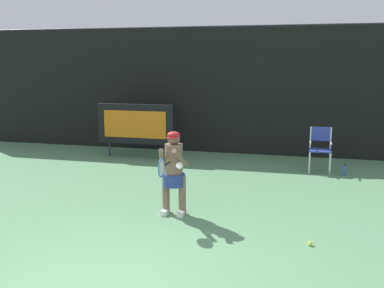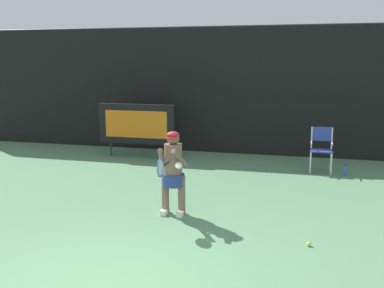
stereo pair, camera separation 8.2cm
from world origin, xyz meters
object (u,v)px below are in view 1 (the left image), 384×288
Objects in this scene: tennis_player at (174,170)px; scoreboard at (136,124)px; umpire_chair at (320,147)px; tennis_ball_loose at (310,244)px; water_bottle at (344,170)px; tennis_racket at (162,168)px.

scoreboard is at bearing 118.92° from tennis_player.
scoreboard is 4.93m from tennis_player.
umpire_chair reaches higher than tennis_ball_loose.
umpire_chair is at bearing 155.26° from water_bottle.
tennis_racket is (-2.60, -4.46, 0.36)m from umpire_chair.
scoreboard reaches higher than tennis_ball_loose.
scoreboard is at bearing 175.32° from umpire_chair.
tennis_racket reaches higher than tennis_ball_loose.
tennis_ball_loose is at bearing -92.64° from umpire_chair.
water_bottle is at bearing 43.40° from tennis_racket.
scoreboard is 2.04× the size of umpire_chair.
tennis_player is 21.85× the size of tennis_ball_loose.
umpire_chair is 4.08× the size of water_bottle.
tennis_player reaches higher than water_bottle.
tennis_player is at bearing -130.60° from water_bottle.
tennis_racket is (2.35, -4.86, 0.03)m from scoreboard.
tennis_player reaches higher than tennis_racket.
scoreboard reaches higher than tennis_racket.
tennis_racket reaches higher than umpire_chair.
umpire_chair is at bearing 50.13° from tennis_racket.
tennis_ball_loose is at bearing -16.73° from tennis_racket.
tennis_player is at bearing -123.28° from umpire_chair.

